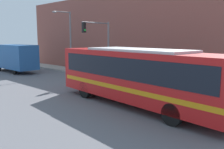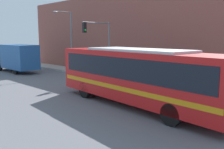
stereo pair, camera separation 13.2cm
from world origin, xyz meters
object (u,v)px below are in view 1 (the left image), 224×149
parking_meter (116,68)px  street_lamp (68,36)px  fire_hydrant (199,84)px  city_bus (138,73)px  traffic_light_pole (100,39)px  delivery_truck (15,57)px

parking_meter → street_lamp: (-0.08, 7.30, 3.04)m
parking_meter → fire_hydrant: bearing=-90.0°
city_bus → parking_meter: bearing=56.3°
city_bus → parking_meter: (5.96, 7.30, -0.85)m
parking_meter → traffic_light_pole: bearing=130.6°
city_bus → traffic_light_pole: 9.97m
street_lamp → city_bus: bearing=-111.9°
parking_meter → street_lamp: 7.91m
delivery_truck → city_bus: bearing=-94.9°
city_bus → delivery_truck: city_bus is taller
traffic_light_pole → parking_meter: size_ratio=3.97×
city_bus → delivery_truck: (1.60, 18.76, -0.22)m
delivery_truck → parking_meter: (4.36, -11.46, -0.63)m
fire_hydrant → city_bus: bearing=172.1°
fire_hydrant → traffic_light_pole: bearing=96.1°
fire_hydrant → delivery_truck: bearing=102.5°
city_bus → traffic_light_pole: (4.97, 8.45, 1.83)m
traffic_light_pole → delivery_truck: bearing=108.1°
city_bus → parking_meter: size_ratio=9.07×
parking_meter → city_bus: bearing=-129.2°
traffic_light_pole → street_lamp: street_lamp is taller
delivery_truck → traffic_light_pole: 11.04m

